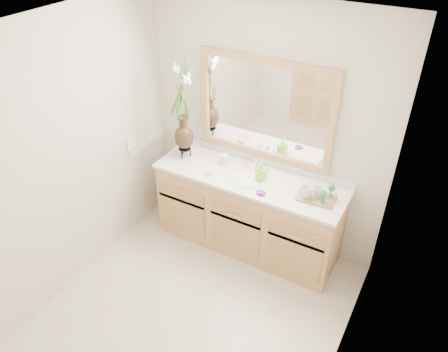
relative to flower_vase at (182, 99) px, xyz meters
The scene contains 22 objects.
floor 1.92m from the flower_vase, 54.56° to the right, with size 2.60×2.60×0.00m, color beige.
ceiling 1.58m from the flower_vase, 54.56° to the right, with size 2.40×2.60×0.02m, color white.
wall_back 0.82m from the flower_vase, 20.35° to the left, with size 2.40×0.02×2.40m, color beige.
wall_front 2.45m from the flower_vase, 72.55° to the right, with size 2.40×0.02×2.40m, color beige.
wall_left 1.16m from the flower_vase, 114.47° to the right, with size 0.02×2.60×2.40m, color beige.
wall_right 2.20m from the flower_vase, 28.03° to the right, with size 0.02×2.60×2.40m, color beige.
vanity 1.28m from the flower_vase, ahead, with size 1.80×0.55×0.80m.
counter 0.97m from the flower_vase, ahead, with size 1.84×0.57×0.03m, color silver.
sink 0.99m from the flower_vase, ahead, with size 0.38×0.34×0.23m.
mirror 0.77m from the flower_vase, 18.82° to the left, with size 1.32×0.04×0.97m.
switch_plate 0.70m from the flower_vase, 149.87° to the right, with size 0.02×0.12×0.12m, color white.
door 2.40m from the flower_vase, 79.42° to the right, with size 0.80×0.03×2.00m, color tan.
flower_vase is the anchor object (origin of this frame).
tumbler 0.70m from the flower_vase, 10.14° to the left, with size 0.08×0.08×0.10m, color beige.
soap_dish 0.73m from the flower_vase, 21.62° to the right, with size 0.11×0.11×0.03m.
soap_bottle 0.99m from the flower_vase, ahead, with size 0.07×0.08×0.17m, color #81EA37.
purple_dish 1.14m from the flower_vase, 12.38° to the right, with size 0.09×0.07×0.03m, color #5E2878.
tray 1.52m from the flower_vase, ahead, with size 0.33×0.22×0.02m, color #766343.
mug_left 1.42m from the flower_vase, ahead, with size 0.11×0.10×0.11m, color beige.
mug_right 1.50m from the flower_vase, ahead, with size 0.09×0.09×0.09m, color beige.
goblet_front 1.55m from the flower_vase, ahead, with size 0.06×0.06×0.13m.
goblet_back 1.58m from the flower_vase, ahead, with size 0.06×0.06×0.13m.
Camera 1 is at (1.45, -2.04, 3.12)m, focal length 35.00 mm.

